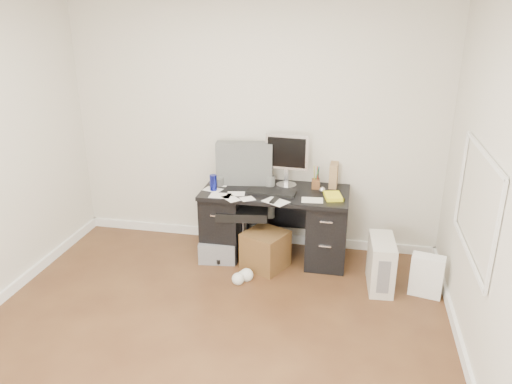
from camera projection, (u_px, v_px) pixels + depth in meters
The scene contains 18 objects.
ground at pixel (203, 349), 3.93m from camera, with size 4.00×4.00×0.00m, color #412514.
room_shell at pixel (199, 145), 3.37m from camera, with size 4.02×4.02×2.71m.
desk at pixel (275, 222), 5.25m from camera, with size 1.50×0.70×0.75m.
loose_papers at pixel (255, 191), 5.12m from camera, with size 1.10×0.60×0.00m, color silver, non-canonical shape.
lcd_monitor at pixel (287, 160), 5.15m from camera, with size 0.45×0.26×0.57m, color silver, non-canonical shape.
keyboard at pixel (271, 192), 5.04m from camera, with size 0.49×0.17×0.03m, color black.
computer_mouse at pixel (322, 190), 5.05m from camera, with size 0.06×0.06×0.06m, color silver.
travel_mug at pixel (213, 183), 5.11m from camera, with size 0.07×0.07×0.16m, color navy.
white_binder at pixel (229, 170), 5.33m from camera, with size 0.11×0.23×0.27m, color silver.
magazine_file at pixel (334, 175), 5.21m from camera, with size 0.11×0.21×0.25m, color #8E6644.
pen_cup at pixel (316, 177), 5.15m from camera, with size 0.10×0.10×0.24m, color brown, non-canonical shape.
yellow_book at pixel (334, 196), 4.93m from camera, with size 0.17×0.22×0.04m, color #FFF41B.
paper_remote at pixel (276, 201), 4.84m from camera, with size 0.24×0.19×0.02m, color silver, non-canonical shape.
office_chair at pixel (243, 203), 5.20m from camera, with size 0.68×0.68×1.20m, color #4B4E4B, non-canonical shape.
pc_tower at pixel (381, 264), 4.72m from camera, with size 0.22×0.49×0.49m, color beige.
shopping_bag at pixel (427, 276), 4.60m from camera, with size 0.29×0.21×0.40m, color white.
wicker_basket at pixel (265, 250), 5.10m from camera, with size 0.39×0.39×0.39m, color #493016.
desk_printer at pixel (219, 249), 5.29m from camera, with size 0.38×0.31×0.22m, color slate.
Camera 1 is at (1.06, -3.09, 2.55)m, focal length 35.00 mm.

